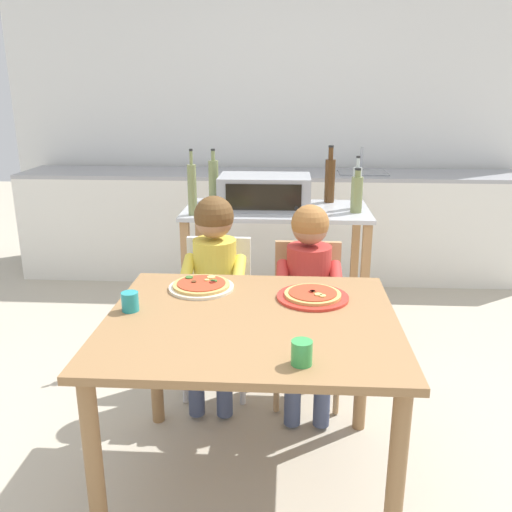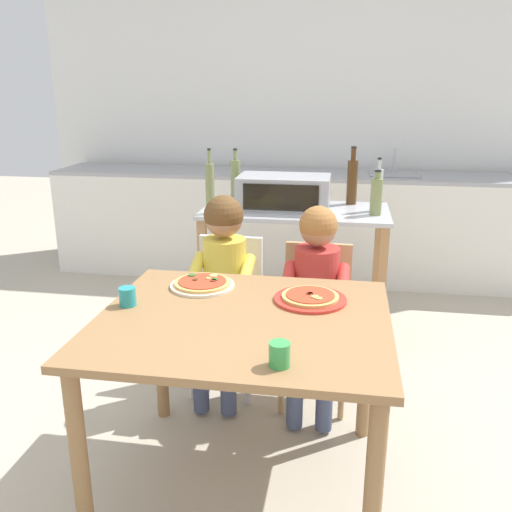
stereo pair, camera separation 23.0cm
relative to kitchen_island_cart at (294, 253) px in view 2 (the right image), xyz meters
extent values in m
plane|color=#B7AD99|center=(-0.06, -0.21, -0.58)|extent=(12.19, 12.19, 0.00)
cube|color=white|center=(-0.06, 1.68, 0.77)|extent=(4.74, 0.12, 2.70)
cube|color=silver|center=(-0.06, 1.27, -0.15)|extent=(4.26, 0.60, 0.87)
cube|color=#9E9EA3|center=(-0.06, 1.27, 0.30)|extent=(4.26, 0.60, 0.03)
cube|color=gray|center=(0.69, 1.27, 0.31)|extent=(0.40, 0.33, 0.02)
cylinder|color=#B7BABF|center=(0.69, 1.39, 0.42)|extent=(0.02, 0.02, 0.20)
cube|color=#B7BABF|center=(0.00, 0.00, 0.27)|extent=(1.14, 0.59, 0.02)
cube|color=#AD7F51|center=(0.00, 0.00, -0.28)|extent=(1.05, 0.55, 0.02)
cube|color=#AD7F51|center=(-0.53, -0.26, -0.16)|extent=(0.05, 0.05, 0.84)
cube|color=#AD7F51|center=(0.53, -0.26, -0.16)|extent=(0.05, 0.05, 0.84)
cube|color=#AD7F51|center=(-0.53, 0.26, -0.16)|extent=(0.05, 0.05, 0.84)
cube|color=#AD7F51|center=(0.53, 0.26, -0.16)|extent=(0.05, 0.05, 0.84)
cube|color=#999BA0|center=(-0.07, 0.01, 0.38)|extent=(0.56, 0.34, 0.20)
cube|color=black|center=(-0.07, -0.16, 0.38)|extent=(0.45, 0.01, 0.15)
cylinder|color=black|center=(0.12, -0.17, 0.32)|extent=(0.02, 0.01, 0.02)
cylinder|color=olive|center=(0.48, -0.08, 0.39)|extent=(0.07, 0.07, 0.21)
cylinder|color=olive|center=(0.48, -0.08, 0.52)|extent=(0.03, 0.03, 0.04)
cylinder|color=black|center=(0.48, -0.08, 0.54)|extent=(0.04, 0.04, 0.01)
cylinder|color=#4C2D14|center=(0.34, 0.22, 0.42)|extent=(0.07, 0.07, 0.28)
cylinder|color=#4C2D14|center=(0.34, 0.22, 0.60)|extent=(0.03, 0.03, 0.08)
cylinder|color=black|center=(0.34, 0.22, 0.64)|extent=(0.03, 0.03, 0.01)
cylinder|color=#ADB7B2|center=(0.49, 0.03, 0.41)|extent=(0.05, 0.05, 0.25)
cylinder|color=#ADB7B2|center=(0.49, 0.03, 0.56)|extent=(0.02, 0.02, 0.06)
cylinder|color=black|center=(0.49, 0.03, 0.60)|extent=(0.02, 0.02, 0.01)
cylinder|color=olive|center=(-0.42, 0.21, 0.41)|extent=(0.07, 0.07, 0.27)
cylinder|color=olive|center=(-0.42, 0.21, 0.58)|extent=(0.03, 0.03, 0.06)
cylinder|color=black|center=(-0.42, 0.21, 0.62)|extent=(0.03, 0.03, 0.01)
cylinder|color=olive|center=(-0.49, -0.21, 0.43)|extent=(0.05, 0.05, 0.30)
cylinder|color=olive|center=(-0.49, -0.21, 0.62)|extent=(0.02, 0.02, 0.08)
cylinder|color=black|center=(-0.49, -0.21, 0.66)|extent=(0.02, 0.02, 0.01)
cube|color=olive|center=(-0.06, -1.43, 0.16)|extent=(1.11, 0.96, 0.03)
cylinder|color=olive|center=(-0.55, -1.85, -0.22)|extent=(0.06, 0.06, 0.72)
cylinder|color=olive|center=(0.43, -1.85, -0.22)|extent=(0.06, 0.06, 0.72)
cylinder|color=olive|center=(-0.55, -1.01, -0.22)|extent=(0.06, 0.06, 0.72)
cylinder|color=olive|center=(0.43, -1.01, -0.22)|extent=(0.06, 0.06, 0.72)
cube|color=silver|center=(-0.30, -0.70, -0.14)|extent=(0.36, 0.36, 0.04)
cube|color=silver|center=(-0.30, -0.54, 0.05)|extent=(0.34, 0.03, 0.38)
cylinder|color=silver|center=(-0.15, -0.85, -0.36)|extent=(0.03, 0.03, 0.42)
cylinder|color=silver|center=(-0.45, -0.85, -0.36)|extent=(0.03, 0.03, 0.42)
cylinder|color=silver|center=(-0.15, -0.55, -0.36)|extent=(0.03, 0.03, 0.42)
cylinder|color=silver|center=(-0.45, -0.55, -0.36)|extent=(0.03, 0.03, 0.42)
cube|color=tan|center=(0.18, -0.75, -0.14)|extent=(0.36, 0.36, 0.04)
cube|color=tan|center=(0.18, -0.59, 0.05)|extent=(0.34, 0.03, 0.38)
cylinder|color=tan|center=(0.33, -0.90, -0.36)|extent=(0.03, 0.03, 0.42)
cylinder|color=tan|center=(0.03, -0.90, -0.36)|extent=(0.03, 0.03, 0.42)
cylinder|color=tan|center=(0.33, -0.60, -0.36)|extent=(0.03, 0.03, 0.42)
cylinder|color=tan|center=(0.03, -0.60, -0.36)|extent=(0.03, 0.03, 0.42)
cube|color=#424C6B|center=(-0.23, -0.84, -0.10)|extent=(0.10, 0.30, 0.10)
cylinder|color=#424C6B|center=(-0.23, -0.97, -0.34)|extent=(0.08, 0.08, 0.44)
cube|color=#424C6B|center=(-0.37, -0.84, -0.10)|extent=(0.10, 0.30, 0.10)
cylinder|color=#424C6B|center=(-0.37, -0.97, -0.34)|extent=(0.08, 0.08, 0.44)
cylinder|color=yellow|center=(-0.17, -0.80, 0.12)|extent=(0.06, 0.26, 0.15)
cylinder|color=yellow|center=(-0.43, -0.80, 0.12)|extent=(0.06, 0.26, 0.15)
cylinder|color=yellow|center=(-0.30, -0.70, 0.08)|extent=(0.22, 0.22, 0.37)
sphere|color=#A37556|center=(-0.30, -0.70, 0.37)|extent=(0.19, 0.19, 0.19)
sphere|color=brown|center=(-0.30, -0.70, 0.39)|extent=(0.20, 0.20, 0.20)
cube|color=#424C6B|center=(0.25, -0.89, -0.10)|extent=(0.10, 0.30, 0.10)
cylinder|color=#424C6B|center=(0.25, -1.02, -0.34)|extent=(0.08, 0.08, 0.44)
cube|color=#424C6B|center=(0.11, -0.89, -0.10)|extent=(0.10, 0.30, 0.10)
cylinder|color=#424C6B|center=(0.11, -1.02, -0.34)|extent=(0.08, 0.08, 0.44)
cylinder|color=#BC332D|center=(0.31, -0.85, 0.12)|extent=(0.06, 0.26, 0.15)
cylinder|color=#BC332D|center=(0.05, -0.85, 0.12)|extent=(0.06, 0.26, 0.15)
cylinder|color=#BC332D|center=(0.18, -0.75, 0.08)|extent=(0.22, 0.22, 0.36)
sphere|color=#A37556|center=(0.18, -0.75, 0.36)|extent=(0.18, 0.18, 0.18)
sphere|color=#9E6633|center=(0.18, -0.75, 0.37)|extent=(0.18, 0.18, 0.18)
cylinder|color=beige|center=(-0.30, -1.14, 0.18)|extent=(0.28, 0.28, 0.01)
cylinder|color=tan|center=(-0.30, -1.14, 0.19)|extent=(0.25, 0.25, 0.01)
cylinder|color=#B23D23|center=(-0.30, -1.14, 0.20)|extent=(0.21, 0.21, 0.00)
cylinder|color=#DBC666|center=(-0.26, -1.07, 0.20)|extent=(0.04, 0.04, 0.01)
cylinder|color=#386628|center=(-0.36, -1.08, 0.20)|extent=(0.03, 0.03, 0.01)
cylinder|color=#386628|center=(-0.24, -1.12, 0.20)|extent=(0.03, 0.03, 0.01)
cylinder|color=maroon|center=(-0.25, -1.13, 0.20)|extent=(0.03, 0.03, 0.01)
cylinder|color=#DBC666|center=(-0.27, -1.11, 0.20)|extent=(0.02, 0.02, 0.01)
cylinder|color=#563319|center=(-0.33, -1.13, 0.20)|extent=(0.02, 0.02, 0.01)
cylinder|color=red|center=(0.18, -1.22, 0.18)|extent=(0.30, 0.30, 0.01)
cylinder|color=tan|center=(0.18, -1.22, 0.19)|extent=(0.23, 0.23, 0.01)
cylinder|color=#B23D23|center=(0.18, -1.22, 0.20)|extent=(0.20, 0.20, 0.00)
cylinder|color=#DBC666|center=(0.20, -1.25, 0.20)|extent=(0.03, 0.03, 0.01)
cylinder|color=maroon|center=(0.18, -1.22, 0.20)|extent=(0.03, 0.03, 0.01)
cylinder|color=#DBC666|center=(0.22, -1.27, 0.20)|extent=(0.03, 0.03, 0.01)
cylinder|color=#DBC666|center=(0.18, -1.22, 0.20)|extent=(0.02, 0.02, 0.01)
cylinder|color=teal|center=(-0.53, -1.39, 0.21)|extent=(0.07, 0.07, 0.08)
cylinder|color=green|center=(0.12, -1.78, 0.21)|extent=(0.07, 0.07, 0.08)
camera|label=1|loc=(0.07, -3.32, 1.01)|focal=38.24mm
camera|label=2|loc=(0.30, -3.30, 1.01)|focal=38.24mm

